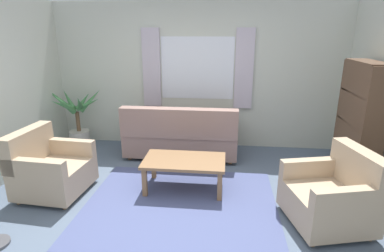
# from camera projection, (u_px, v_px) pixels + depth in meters

# --- Properties ---
(ground_plane) EXTENTS (6.24, 6.24, 0.00)m
(ground_plane) POSITION_uv_depth(u_px,v_px,m) (181.00, 205.00, 3.88)
(ground_plane) COLOR slate
(wall_back) EXTENTS (5.32, 0.12, 2.60)m
(wall_back) POSITION_uv_depth(u_px,v_px,m) (198.00, 76.00, 5.63)
(wall_back) COLOR beige
(wall_back) RESTS_ON ground_plane
(window_with_curtains) EXTENTS (1.98, 0.07, 1.40)m
(window_with_curtains) POSITION_uv_depth(u_px,v_px,m) (197.00, 68.00, 5.51)
(window_with_curtains) COLOR white
(area_rug) EXTENTS (2.39, 2.00, 0.01)m
(area_rug) POSITION_uv_depth(u_px,v_px,m) (180.00, 205.00, 3.88)
(area_rug) COLOR #4C5684
(area_rug) RESTS_ON ground_plane
(couch) EXTENTS (1.90, 0.82, 0.92)m
(couch) POSITION_uv_depth(u_px,v_px,m) (181.00, 136.00, 5.28)
(couch) COLOR gray
(couch) RESTS_ON ground_plane
(armchair_left) EXTENTS (0.88, 0.90, 0.88)m
(armchair_left) POSITION_uv_depth(u_px,v_px,m) (50.00, 168.00, 4.09)
(armchair_left) COLOR tan
(armchair_left) RESTS_ON ground_plane
(armchair_right) EXTENTS (1.00, 1.02, 0.88)m
(armchair_right) POSITION_uv_depth(u_px,v_px,m) (333.00, 195.00, 3.42)
(armchair_right) COLOR tan
(armchair_right) RESTS_ON ground_plane
(coffee_table) EXTENTS (1.10, 0.64, 0.44)m
(coffee_table) POSITION_uv_depth(u_px,v_px,m) (184.00, 163.00, 4.18)
(coffee_table) COLOR olive
(coffee_table) RESTS_ON ground_plane
(potted_plant) EXTENTS (1.02, 1.09, 1.17)m
(potted_plant) POSITION_uv_depth(u_px,v_px,m) (77.00, 120.00, 5.62)
(potted_plant) COLOR #B7B2A8
(potted_plant) RESTS_ON ground_plane
(bookshelf) EXTENTS (0.30, 0.94, 1.72)m
(bookshelf) POSITION_uv_depth(u_px,v_px,m) (357.00, 122.00, 4.26)
(bookshelf) COLOR brown
(bookshelf) RESTS_ON ground_plane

